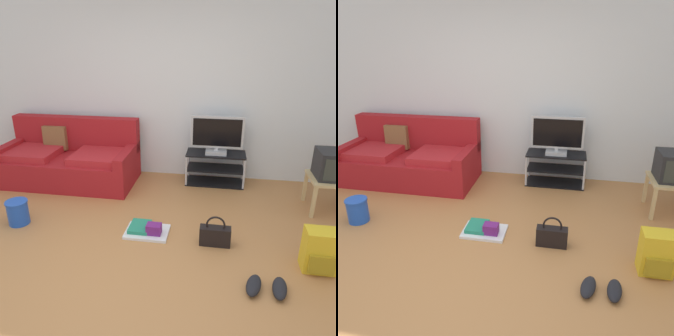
# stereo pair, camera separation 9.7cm
# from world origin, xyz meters

# --- Properties ---
(ground_plane) EXTENTS (9.00, 9.80, 0.02)m
(ground_plane) POSITION_xyz_m (0.00, 0.00, -0.01)
(ground_plane) COLOR #B27542
(wall_back) EXTENTS (9.00, 0.10, 2.70)m
(wall_back) POSITION_xyz_m (0.00, 2.45, 1.35)
(wall_back) COLOR silver
(wall_back) RESTS_ON ground_plane
(couch) EXTENTS (1.95, 0.94, 0.90)m
(couch) POSITION_xyz_m (-1.37, 1.91, 0.32)
(couch) COLOR maroon
(couch) RESTS_ON ground_plane
(tv_stand) EXTENTS (0.84, 0.40, 0.47)m
(tv_stand) POSITION_xyz_m (0.78, 2.15, 0.23)
(tv_stand) COLOR black
(tv_stand) RESTS_ON ground_plane
(flat_tv) EXTENTS (0.73, 0.22, 0.54)m
(flat_tv) POSITION_xyz_m (0.78, 2.13, 0.73)
(flat_tv) COLOR #B2B2B7
(flat_tv) RESTS_ON tv_stand
(side_table) EXTENTS (0.51, 0.51, 0.43)m
(side_table) POSITION_xyz_m (2.19, 1.54, 0.37)
(side_table) COLOR tan
(side_table) RESTS_ON ground_plane
(crt_tv) EXTENTS (0.40, 0.40, 0.34)m
(crt_tv) POSITION_xyz_m (2.19, 1.56, 0.60)
(crt_tv) COLOR #232326
(crt_tv) RESTS_ON side_table
(backpack) EXTENTS (0.29, 0.27, 0.41)m
(backpack) POSITION_xyz_m (1.78, 0.33, 0.20)
(backpack) COLOR gold
(backpack) RESTS_ON ground_plane
(handbag) EXTENTS (0.32, 0.12, 0.33)m
(handbag) POSITION_xyz_m (0.83, 0.57, 0.11)
(handbag) COLOR black
(handbag) RESTS_ON ground_plane
(cleaning_bucket) EXTENTS (0.25, 0.25, 0.28)m
(cleaning_bucket) POSITION_xyz_m (-1.42, 0.62, 0.15)
(cleaning_bucket) COLOR blue
(cleaning_bucket) RESTS_ON ground_plane
(sneakers_pair) EXTENTS (0.38, 0.30, 0.09)m
(sneakers_pair) POSITION_xyz_m (1.29, -0.05, 0.04)
(sneakers_pair) COLOR black
(sneakers_pair) RESTS_ON ground_plane
(floor_tray) EXTENTS (0.47, 0.34, 0.14)m
(floor_tray) POSITION_xyz_m (0.09, 0.66, 0.04)
(floor_tray) COLOR silver
(floor_tray) RESTS_ON ground_plane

